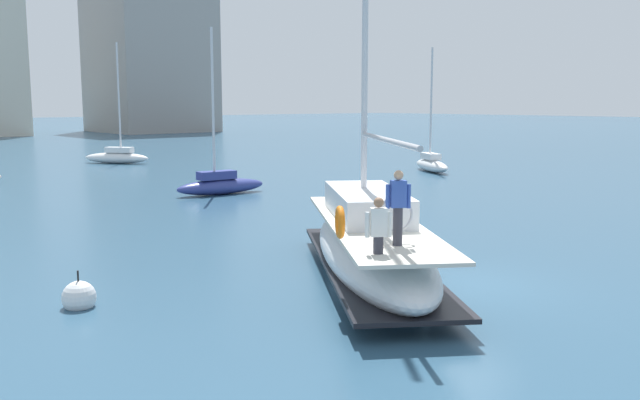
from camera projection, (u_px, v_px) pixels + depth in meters
ground_plane at (457, 285)px, 16.55m from camera, size 400.00×400.00×0.00m
main_sailboat at (371, 243)px, 17.03m from camera, size 7.36×9.30×13.91m
moored_sloop_near at (117, 156)px, 49.41m from camera, size 3.98×4.63×8.70m
moored_catamaran at (432, 163)px, 43.58m from camera, size 3.35×4.77×7.90m
moored_cutter_left at (221, 183)px, 32.77m from camera, size 4.71×1.46×7.93m
mooring_buoy at (79, 297)px, 14.69m from camera, size 0.73×0.73×0.97m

